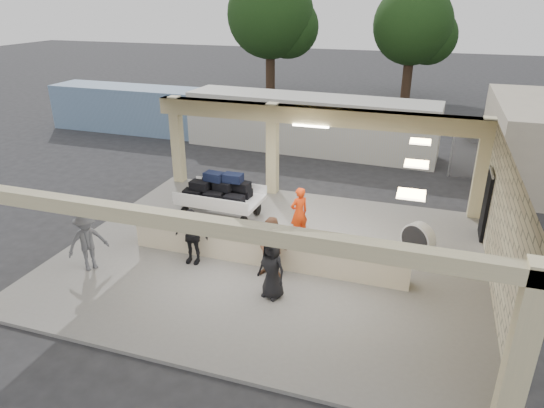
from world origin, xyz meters
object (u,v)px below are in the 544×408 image
(passenger_d, at_px, (272,269))
(car_dark, at_px, (503,132))
(baggage_counter, at_px, (265,248))
(luggage_cart, at_px, (220,193))
(passenger_b, at_px, (192,236))
(passenger_a, at_px, (273,248))
(passenger_c, at_px, (87,241))
(drum_fan, at_px, (418,240))
(car_white_a, at_px, (544,146))
(container_blue, at_px, (133,109))
(baggage_handler, at_px, (299,213))
(container_white, at_px, (309,124))

(passenger_d, relative_size, car_dark, 0.40)
(baggage_counter, bearing_deg, luggage_cart, 134.66)
(passenger_b, bearing_deg, passenger_a, -3.85)
(luggage_cart, height_order, passenger_c, passenger_c)
(passenger_c, distance_m, car_dark, 21.08)
(passenger_b, bearing_deg, drum_fan, 17.53)
(drum_fan, relative_size, car_white_a, 0.22)
(drum_fan, relative_size, container_blue, 0.12)
(car_dark, bearing_deg, passenger_b, 165.81)
(baggage_handler, xyz_separation_m, car_white_a, (8.65, 11.23, -0.21))
(passenger_c, xyz_separation_m, passenger_d, (5.21, 0.30, -0.05))
(car_white_a, bearing_deg, passenger_d, 161.12)
(container_blue, bearing_deg, passenger_d, -46.21)
(passenger_b, distance_m, container_white, 11.99)
(container_white, bearing_deg, passenger_a, -77.18)
(baggage_handler, xyz_separation_m, car_dark, (7.16, 13.57, -0.28))
(baggage_counter, bearing_deg, car_white_a, 55.04)
(car_white_a, bearing_deg, baggage_counter, 156.19)
(baggage_counter, height_order, passenger_b, passenger_b)
(passenger_c, relative_size, car_dark, 0.43)
(baggage_handler, height_order, passenger_c, passenger_c)
(baggage_handler, relative_size, car_white_a, 0.33)
(baggage_handler, bearing_deg, container_blue, -85.35)
(passenger_a, xyz_separation_m, passenger_c, (-4.95, -1.18, -0.02))
(luggage_cart, bearing_deg, baggage_counter, -43.01)
(drum_fan, height_order, baggage_handler, baggage_handler)
(baggage_handler, relative_size, passenger_a, 0.96)
(luggage_cart, xyz_separation_m, passenger_c, (-2.03, -4.32, -0.00))
(luggage_cart, bearing_deg, baggage_handler, -10.38)
(luggage_cart, height_order, car_white_a, luggage_cart)
(passenger_a, height_order, container_blue, container_blue)
(luggage_cart, distance_m, passenger_d, 5.12)
(luggage_cart, relative_size, car_white_a, 0.54)
(drum_fan, bearing_deg, baggage_counter, -122.42)
(passenger_a, xyz_separation_m, passenger_d, (0.26, -0.88, -0.07))
(baggage_handler, relative_size, passenger_b, 1.01)
(passenger_a, relative_size, car_white_a, 0.34)
(luggage_cart, xyz_separation_m, baggage_handler, (2.96, -0.67, -0.02))
(car_white_a, bearing_deg, luggage_cart, 143.45)
(passenger_a, distance_m, car_dark, 17.59)
(passenger_d, relative_size, container_blue, 0.17)
(passenger_b, bearing_deg, container_blue, 125.82)
(passenger_a, xyz_separation_m, passenger_b, (-2.42, 0.05, -0.04))
(drum_fan, relative_size, passenger_b, 0.67)
(container_white, height_order, container_blue, container_white)
(passenger_b, height_order, car_white_a, passenger_b)
(passenger_c, bearing_deg, drum_fan, -33.71)
(passenger_a, height_order, passenger_d, passenger_a)
(baggage_counter, relative_size, container_white, 0.67)
(passenger_b, height_order, passenger_c, passenger_c)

